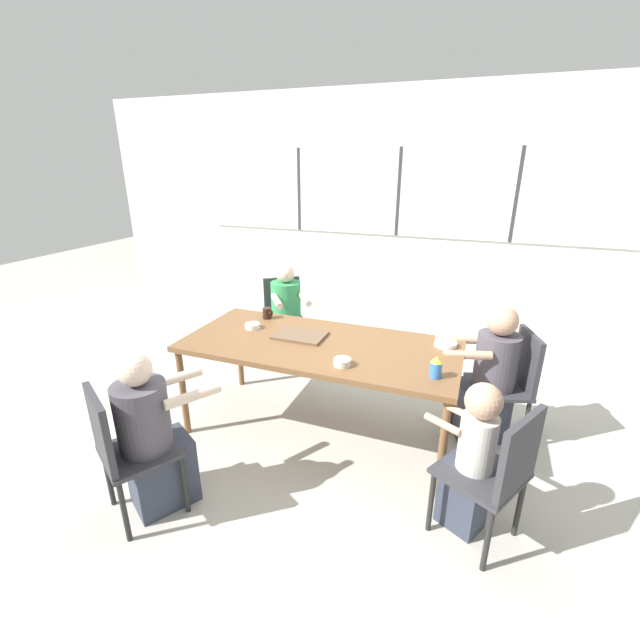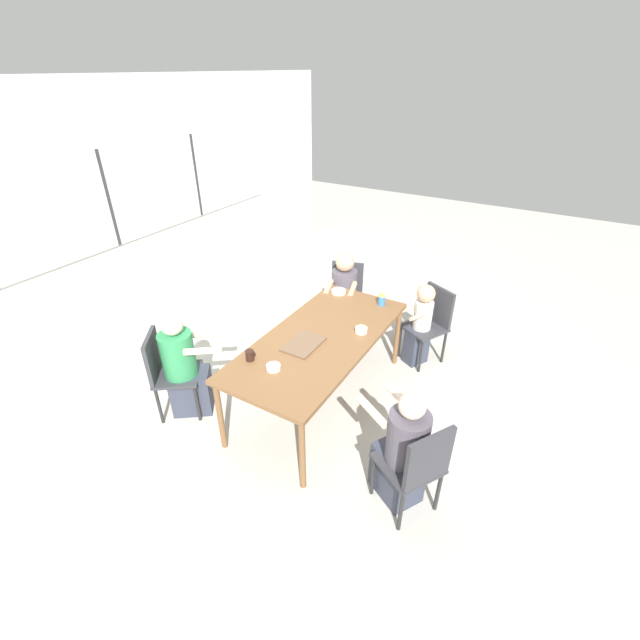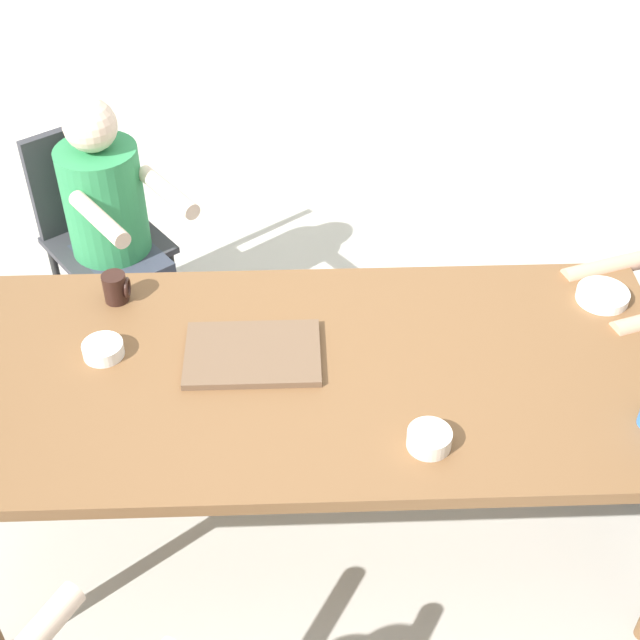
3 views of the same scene
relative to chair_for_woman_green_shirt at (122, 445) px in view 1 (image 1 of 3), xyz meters
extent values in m
plane|color=#B2ADA3|center=(0.72, 1.21, -0.50)|extent=(16.00, 16.00, 0.00)
cube|color=silver|center=(0.72, 3.90, 0.90)|extent=(8.40, 0.06, 2.80)
cube|color=silver|center=(0.72, 3.86, 1.12)|extent=(5.20, 0.02, 1.02)
cube|color=#333333|center=(-0.58, 3.85, 1.12)|extent=(0.04, 0.01, 1.02)
cube|color=#333333|center=(0.72, 3.85, 1.12)|extent=(0.04, 0.01, 1.02)
cube|color=#333333|center=(2.02, 3.85, 1.12)|extent=(0.04, 0.01, 1.02)
cube|color=brown|center=(0.72, 1.21, 0.22)|extent=(2.00, 0.91, 0.04)
cylinder|color=brown|center=(-0.22, 0.81, -0.15)|extent=(0.05, 0.05, 0.70)
cylinder|color=brown|center=(1.67, 0.81, -0.15)|extent=(0.05, 0.05, 0.70)
cylinder|color=brown|center=(-0.22, 1.62, -0.15)|extent=(0.05, 0.05, 0.70)
cylinder|color=brown|center=(1.67, 1.62, -0.15)|extent=(0.05, 0.05, 0.70)
cube|color=#333338|center=(0.05, 0.08, -0.09)|extent=(0.55, 0.55, 0.03)
cube|color=#333338|center=(-0.04, -0.08, 0.14)|extent=(0.34, 0.23, 0.42)
cylinder|color=black|center=(-0.01, 0.31, -0.30)|extent=(0.03, 0.03, 0.40)
cylinder|color=black|center=(0.28, 0.14, -0.30)|extent=(0.03, 0.03, 0.40)
cylinder|color=black|center=(-0.19, 0.02, -0.30)|extent=(0.03, 0.03, 0.40)
cylinder|color=black|center=(0.11, -0.15, -0.30)|extent=(0.03, 0.03, 0.40)
cube|color=#333338|center=(-0.06, 2.27, -0.09)|extent=(0.56, 0.56, 0.03)
cube|color=#333338|center=(-0.17, 2.42, 0.14)|extent=(0.33, 0.26, 0.42)
cylinder|color=black|center=(0.18, 2.24, -0.30)|extent=(0.03, 0.03, 0.40)
cylinder|color=black|center=(-0.10, 2.03, -0.30)|extent=(0.03, 0.03, 0.40)
cylinder|color=black|center=(-0.03, 2.51, -0.30)|extent=(0.03, 0.03, 0.40)
cylinder|color=black|center=(-0.30, 2.31, -0.30)|extent=(0.03, 0.03, 0.40)
cube|color=#333338|center=(1.98, 1.61, -0.09)|extent=(0.50, 0.50, 0.03)
cube|color=#333338|center=(2.15, 1.67, 0.14)|extent=(0.15, 0.37, 0.42)
cylinder|color=black|center=(1.87, 1.40, -0.30)|extent=(0.03, 0.03, 0.40)
cylinder|color=black|center=(1.77, 1.72, -0.30)|extent=(0.03, 0.03, 0.40)
cylinder|color=black|center=(2.19, 1.50, -0.30)|extent=(0.03, 0.03, 0.40)
cylinder|color=black|center=(2.09, 1.83, -0.30)|extent=(0.03, 0.03, 0.40)
cube|color=#333338|center=(1.89, 0.59, -0.09)|extent=(0.54, 0.54, 0.03)
cube|color=#333338|center=(2.04, 0.50, 0.14)|extent=(0.21, 0.35, 0.42)
cylinder|color=black|center=(1.66, 0.52, -0.30)|extent=(0.03, 0.03, 0.40)
cylinder|color=black|center=(1.82, 0.82, -0.30)|extent=(0.03, 0.03, 0.40)
cylinder|color=black|center=(1.96, 0.36, -0.30)|extent=(0.03, 0.03, 0.40)
cylinder|color=black|center=(2.12, 0.66, -0.30)|extent=(0.03, 0.03, 0.40)
cube|color=#333847|center=(0.10, 0.16, -0.29)|extent=(0.41, 0.44, 0.43)
cylinder|color=#4C4751|center=(0.07, 0.11, 0.13)|extent=(0.30, 0.30, 0.41)
sphere|color=beige|center=(0.07, 0.11, 0.43)|extent=(0.19, 0.19, 0.19)
cylinder|color=beige|center=(0.08, 0.40, 0.23)|extent=(0.22, 0.31, 0.06)
cylinder|color=beige|center=(0.31, 0.26, 0.23)|extent=(0.22, 0.31, 0.06)
cube|color=#333847|center=(0.00, 2.19, -0.29)|extent=(0.43, 0.45, 0.43)
cylinder|color=#2D844C|center=(-0.04, 2.24, 0.14)|extent=(0.30, 0.30, 0.43)
sphere|color=beige|center=(-0.04, 2.24, 0.45)|extent=(0.19, 0.19, 0.19)
cylinder|color=beige|center=(0.22, 2.12, 0.25)|extent=(0.24, 0.30, 0.06)
cylinder|color=beige|center=(0.01, 1.96, 0.25)|extent=(0.24, 0.30, 0.06)
cube|color=#333847|center=(1.89, 1.58, -0.29)|extent=(0.42, 0.37, 0.43)
cylinder|color=#4C4751|center=(1.94, 1.60, 0.13)|extent=(0.30, 0.30, 0.41)
sphere|color=tan|center=(1.94, 1.60, 0.44)|extent=(0.21, 0.21, 0.21)
cylinder|color=tan|center=(1.74, 1.40, 0.23)|extent=(0.33, 0.16, 0.06)
cylinder|color=tan|center=(1.66, 1.65, 0.23)|extent=(0.33, 0.16, 0.06)
cube|color=#333847|center=(1.82, 0.62, -0.29)|extent=(0.29, 0.26, 0.43)
cylinder|color=beige|center=(1.85, 0.61, 0.08)|extent=(0.19, 0.19, 0.32)
sphere|color=tan|center=(1.85, 0.61, 0.34)|extent=(0.19, 0.19, 0.19)
cylinder|color=tan|center=(1.66, 0.61, 0.16)|extent=(0.21, 0.14, 0.04)
cylinder|color=tan|center=(1.75, 0.76, 0.16)|extent=(0.21, 0.14, 0.04)
cube|color=brown|center=(0.54, 1.27, 0.25)|extent=(0.38, 0.26, 0.02)
cylinder|color=black|center=(0.12, 1.54, 0.28)|extent=(0.07, 0.07, 0.09)
torus|color=black|center=(0.16, 1.54, 0.28)|extent=(0.01, 0.06, 0.06)
cylinder|color=blue|center=(1.57, 0.98, 0.29)|extent=(0.07, 0.07, 0.10)
cone|color=gold|center=(1.57, 0.98, 0.36)|extent=(0.07, 0.07, 0.04)
cylinder|color=white|center=(1.59, 1.49, 0.25)|extent=(0.16, 0.16, 0.03)
cylinder|color=white|center=(0.12, 1.29, 0.26)|extent=(0.12, 0.12, 0.04)
cylinder|color=silver|center=(0.99, 0.93, 0.26)|extent=(0.11, 0.11, 0.05)
camera|label=1|loc=(1.75, -1.46, 1.49)|focal=24.00mm
camera|label=2|loc=(-2.08, -0.45, 2.36)|focal=24.00mm
camera|label=3|loc=(0.66, -0.56, 1.94)|focal=50.00mm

